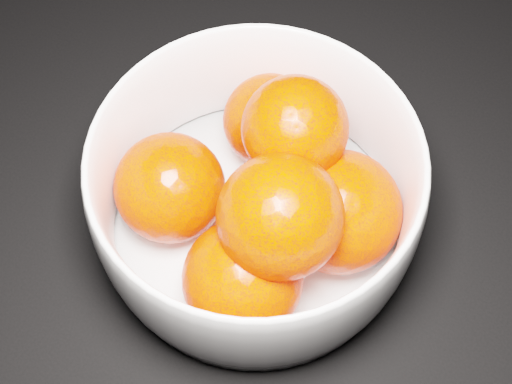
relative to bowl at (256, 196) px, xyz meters
The scene contains 3 objects.
ground 0.26m from the bowl, behind, with size 3.00×3.00×0.00m, color black.
bowl is the anchor object (origin of this frame).
orange_pile 0.02m from the bowl, ahead, with size 0.20×0.20×0.14m.
Camera 1 is at (0.39, -0.18, 0.52)m, focal length 50.00 mm.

